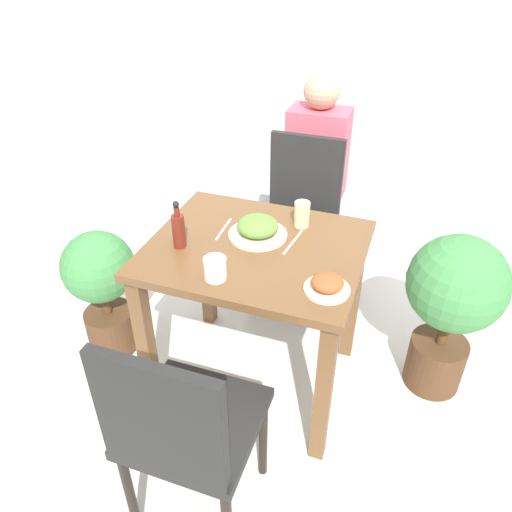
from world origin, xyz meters
TOP-DOWN VIEW (x-y plane):
  - ground_plane at (0.00, 0.00)m, footprint 16.00×16.00m
  - wall_back at (0.00, 1.53)m, footprint 8.00×0.05m
  - dining_table at (0.00, 0.00)m, footprint 0.86×0.72m
  - chair_near at (0.01, -0.72)m, footprint 0.42×0.42m
  - chair_far at (-0.01, 0.74)m, footprint 0.42×0.42m
  - food_plate at (-0.02, 0.07)m, footprint 0.24×0.24m
  - side_plate at (0.33, -0.19)m, footprint 0.16×0.16m
  - drink_cup at (-0.07, -0.25)m, footprint 0.08×0.08m
  - juice_glass at (0.13, 0.21)m, footprint 0.07×0.07m
  - sauce_bottle at (-0.29, -0.10)m, footprint 0.05×0.05m
  - fork_utensil at (-0.17, 0.07)m, footprint 0.02×0.18m
  - spoon_utensil at (0.13, 0.07)m, footprint 0.03×0.20m
  - potted_plant_left at (-0.76, -0.05)m, footprint 0.34×0.34m
  - potted_plant_right at (0.80, 0.25)m, footprint 0.42×0.42m
  - person_figure at (-0.01, 1.11)m, footprint 0.34×0.22m

SIDE VIEW (x-z plane):
  - ground_plane at x=0.00m, z-range 0.00..0.00m
  - potted_plant_left at x=-0.76m, z-range 0.07..0.74m
  - potted_plant_right at x=0.80m, z-range 0.10..0.90m
  - chair_near at x=0.01m, z-range 0.06..0.97m
  - chair_far at x=-0.01m, z-range 0.06..0.97m
  - person_figure at x=-0.01m, z-range 0.00..1.17m
  - dining_table at x=0.00m, z-range 0.24..0.99m
  - fork_utensil at x=-0.17m, z-range 0.75..0.76m
  - spoon_utensil at x=0.13m, z-range 0.75..0.76m
  - side_plate at x=0.33m, z-range 0.75..0.81m
  - food_plate at x=-0.02m, z-range 0.75..0.84m
  - drink_cup at x=-0.07m, z-range 0.75..0.84m
  - juice_glass at x=0.13m, z-range 0.75..0.87m
  - sauce_bottle at x=-0.29m, z-range 0.73..0.94m
  - wall_back at x=0.00m, z-range 0.00..2.60m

